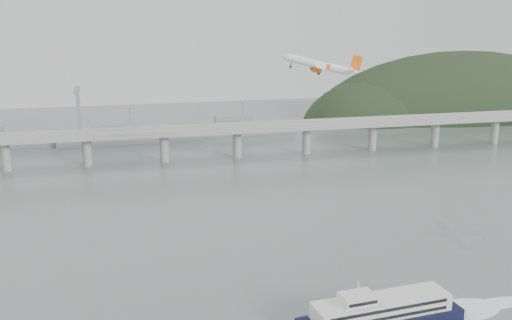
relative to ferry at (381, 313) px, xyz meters
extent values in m
plane|color=slate|center=(-22.18, 31.32, -4.69)|extent=(900.00, 900.00, 0.00)
cube|color=gray|center=(-22.18, 231.32, 15.31)|extent=(800.00, 22.00, 2.20)
cube|color=gray|center=(-22.18, 220.82, 17.31)|extent=(800.00, 0.60, 1.80)
cube|color=gray|center=(-22.18, 241.82, 17.31)|extent=(800.00, 0.60, 1.80)
cylinder|color=gray|center=(-152.18, 231.32, 4.81)|extent=(6.00, 6.00, 21.00)
cylinder|color=gray|center=(-102.18, 231.32, 4.81)|extent=(6.00, 6.00, 21.00)
cylinder|color=gray|center=(-52.18, 231.32, 4.81)|extent=(6.00, 6.00, 21.00)
cylinder|color=gray|center=(-2.18, 231.32, 4.81)|extent=(6.00, 6.00, 21.00)
cylinder|color=gray|center=(47.82, 231.32, 4.81)|extent=(6.00, 6.00, 21.00)
cylinder|color=gray|center=(97.82, 231.32, 4.81)|extent=(6.00, 6.00, 21.00)
cylinder|color=gray|center=(147.82, 231.32, 4.81)|extent=(6.00, 6.00, 21.00)
cylinder|color=gray|center=(197.82, 231.32, 4.81)|extent=(6.00, 6.00, 21.00)
ellipsoid|color=black|center=(247.82, 361.32, -22.69)|extent=(320.00, 150.00, 156.00)
ellipsoid|color=black|center=(152.82, 351.32, -16.69)|extent=(140.00, 110.00, 96.00)
cube|color=gray|center=(-72.18, 296.32, -0.69)|extent=(110.55, 21.43, 8.00)
cube|color=gray|center=(-83.18, 296.32, 7.31)|extent=(39.01, 16.73, 8.00)
cylinder|color=gray|center=(-72.18, 296.32, 15.31)|extent=(1.60, 1.60, 14.00)
cube|color=gray|center=(17.82, 306.32, -0.69)|extent=(85.00, 13.60, 8.00)
cube|color=gray|center=(9.32, 306.32, 7.31)|extent=(29.75, 11.90, 8.00)
cylinder|color=gray|center=(17.82, 306.32, 15.31)|extent=(1.60, 1.60, 14.00)
cube|color=gray|center=(-112.18, 331.32, 15.31)|extent=(3.00, 3.00, 40.00)
cube|color=gray|center=(-112.18, 321.32, 33.31)|extent=(3.00, 28.00, 3.00)
cube|color=black|center=(0.00, 0.00, -2.47)|extent=(56.67, 18.97, 4.45)
cube|color=silver|center=(0.00, 0.00, 2.54)|extent=(47.60, 15.85, 5.56)
cube|color=black|center=(0.58, -5.58, 3.98)|extent=(42.05, 4.51, 1.11)
cube|color=black|center=(0.58, -5.58, 1.32)|extent=(42.05, 4.51, 1.11)
cube|color=black|center=(-0.57, 5.59, 3.98)|extent=(42.05, 4.51, 1.11)
cube|color=black|center=(-0.57, 5.59, 1.32)|extent=(42.05, 4.51, 1.11)
cube|color=silver|center=(-8.85, -0.91, 6.76)|extent=(11.86, 8.88, 2.89)
cube|color=black|center=(-8.44, -4.84, 6.76)|extent=(9.97, 1.16, 1.11)
cylinder|color=silver|center=(-8.85, -0.91, 10.32)|extent=(0.61, 0.61, 4.45)
ellipsoid|color=white|center=(30.97, 3.19, -4.63)|extent=(33.50, 19.21, 0.22)
ellipsoid|color=white|center=(46.46, 4.79, -4.63)|extent=(24.71, 10.43, 0.22)
cylinder|color=white|center=(10.47, 100.24, 71.35)|extent=(28.31, 12.55, 9.89)
cone|color=white|center=(-4.85, 104.48, 74.93)|extent=(5.70, 4.96, 4.51)
cone|color=white|center=(26.38, 95.86, 68.14)|extent=(6.43, 4.86, 4.74)
cube|color=white|center=(11.19, 99.98, 70.13)|extent=(13.71, 34.76, 3.24)
cube|color=white|center=(25.58, 96.12, 69.06)|extent=(6.24, 12.65, 1.59)
cube|color=#F65F10|center=(27.30, 95.83, 72.11)|extent=(5.89, 1.59, 7.48)
cylinder|color=#F65F10|center=(10.87, 105.80, 68.79)|extent=(5.19, 3.69, 3.25)
cylinder|color=black|center=(8.85, 106.36, 69.26)|extent=(1.47, 2.44, 2.37)
cube|color=white|center=(11.10, 105.79, 69.78)|extent=(2.73, 0.92, 1.76)
cylinder|color=#F65F10|center=(8.00, 94.98, 69.36)|extent=(5.19, 3.69, 3.25)
cylinder|color=black|center=(5.99, 95.54, 69.83)|extent=(1.47, 2.44, 2.37)
cube|color=white|center=(8.23, 94.97, 70.36)|extent=(2.73, 0.92, 1.76)
cylinder|color=black|center=(11.46, 102.55, 68.21)|extent=(0.99, 0.47, 2.48)
cylinder|color=black|center=(11.20, 102.56, 67.12)|extent=(1.41, 0.69, 1.36)
cylinder|color=black|center=(10.10, 97.44, 68.48)|extent=(0.99, 0.47, 2.48)
cylinder|color=black|center=(9.85, 97.45, 67.39)|extent=(1.41, 0.69, 1.36)
cylinder|color=black|center=(-1.67, 103.44, 71.26)|extent=(0.99, 0.47, 2.48)
cylinder|color=black|center=(-1.92, 103.45, 70.17)|extent=(1.41, 0.69, 1.36)
cube|color=#F65F10|center=(17.81, 116.16, 69.99)|extent=(2.14, 0.64, 2.75)
cube|color=#F65F10|center=(8.96, 82.73, 71.76)|extent=(2.14, 0.64, 2.75)
camera|label=1|loc=(-79.54, -163.32, 97.65)|focal=42.00mm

